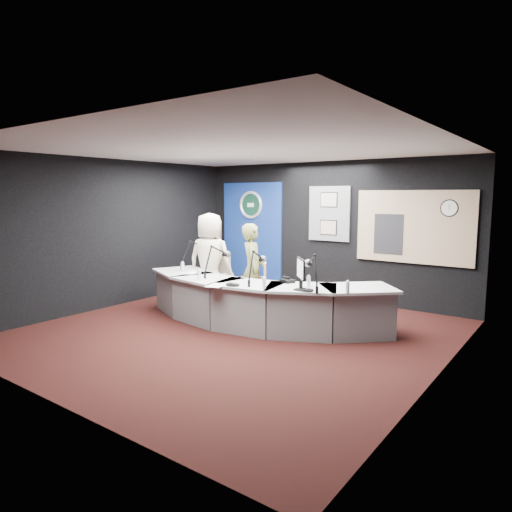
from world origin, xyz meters
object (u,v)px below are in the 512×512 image
Objects in this scene: armchair_right at (252,288)px; person_woman at (252,270)px; person_man at (210,261)px; broadcast_desk at (254,302)px; armchair_left at (210,280)px.

person_woman reaches higher than armchair_right.
person_man reaches higher than person_woman.
armchair_right is at bearing 129.59° from broadcast_desk.
broadcast_desk is 0.61m from armchair_right.
person_man is (-0.97, -0.03, 0.41)m from armchair_right.
armchair_left is at bearing 162.30° from broadcast_desk.
armchair_left is 1.10× the size of armchair_right.
broadcast_desk is 4.66× the size of armchair_right.
broadcast_desk is 2.51× the size of person_man.
person_woman reaches higher than armchair_left.
armchair_right is at bearing 165.84° from person_man.
armchair_right reaches higher than broadcast_desk.
armchair_right is 1.06m from person_man.
person_man reaches higher than armchair_right.
person_woman is (-0.38, 0.46, 0.44)m from broadcast_desk.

